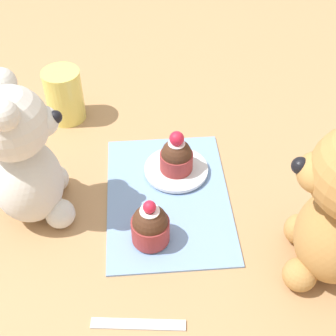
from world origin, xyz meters
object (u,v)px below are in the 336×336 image
object	(u,v)px
cupcake_near_tan_bear	(176,156)
teaspoon	(138,324)
teddy_bear_cream	(23,158)
juice_glass	(64,95)
saucer_plate	(176,169)
cupcake_near_cream_bear	(150,225)

from	to	relation	value
cupcake_near_tan_bear	teaspoon	xyz separation A→B (m)	(-0.22, 0.06, -0.03)
teddy_bear_cream	juice_glass	bearing A→B (deg)	-18.49
juice_glass	teaspoon	size ratio (longest dim) A/B	0.83
cupcake_near_tan_bear	juice_glass	world-z (taller)	juice_glass
teddy_bear_cream	saucer_plate	world-z (taller)	teddy_bear_cream
cupcake_near_tan_bear	saucer_plate	bearing A→B (deg)	90.00
teddy_bear_cream	cupcake_near_cream_bear	size ratio (longest dim) A/B	2.97
teddy_bear_cream	cupcake_near_cream_bear	distance (m)	0.17
teddy_bear_cream	cupcake_near_tan_bear	xyz separation A→B (m)	(0.05, -0.19, -0.06)
teddy_bear_cream	cupcake_near_cream_bear	bearing A→B (deg)	-124.77
saucer_plate	teaspoon	world-z (taller)	saucer_plate
cupcake_near_cream_bear	juice_glass	distance (m)	0.28
saucer_plate	juice_glass	world-z (taller)	juice_glass
teddy_bear_cream	teaspoon	xyz separation A→B (m)	(-0.17, -0.12, -0.09)
teddy_bear_cream	saucer_plate	size ratio (longest dim) A/B	2.19
teddy_bear_cream	saucer_plate	xyz separation A→B (m)	(0.05, -0.19, -0.08)
cupcake_near_cream_bear	cupcake_near_tan_bear	distance (m)	0.12
teddy_bear_cream	juice_glass	size ratio (longest dim) A/B	2.32
cupcake_near_tan_bear	teddy_bear_cream	bearing A→B (deg)	105.70
teddy_bear_cream	cupcake_near_tan_bear	distance (m)	0.20
teddy_bear_cream	teaspoon	world-z (taller)	teddy_bear_cream
saucer_plate	cupcake_near_tan_bear	size ratio (longest dim) A/B	1.39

